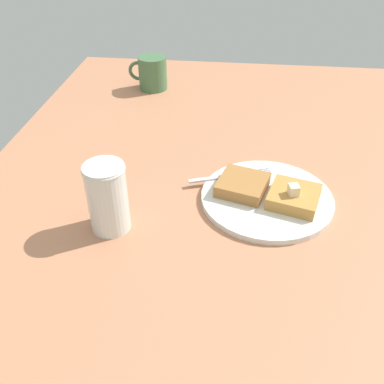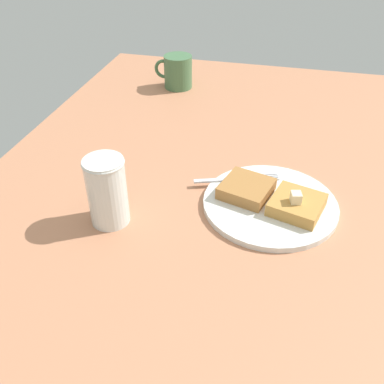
% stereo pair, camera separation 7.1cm
% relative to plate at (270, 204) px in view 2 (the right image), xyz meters
% --- Properties ---
extents(table_surface, '(1.30, 1.30, 0.02)m').
position_rel_plate_xyz_m(table_surface, '(-0.09, -0.05, -0.02)').
color(table_surface, '#B97855').
rests_on(table_surface, ground).
extents(plate, '(0.23, 0.23, 0.01)m').
position_rel_plate_xyz_m(plate, '(0.00, 0.00, 0.00)').
color(plate, silver).
rests_on(plate, table_surface).
extents(toast_slice_left, '(0.10, 0.10, 0.02)m').
position_rel_plate_xyz_m(toast_slice_left, '(-0.04, 0.01, 0.02)').
color(toast_slice_left, '#BC863E').
rests_on(toast_slice_left, plate).
extents(toast_slice_middle, '(0.10, 0.10, 0.02)m').
position_rel_plate_xyz_m(toast_slice_middle, '(0.04, -0.01, 0.02)').
color(toast_slice_middle, '#A76F38').
rests_on(toast_slice_middle, plate).
extents(butter_pat_primary, '(0.02, 0.02, 0.02)m').
position_rel_plate_xyz_m(butter_pat_primary, '(-0.04, 0.02, 0.04)').
color(butter_pat_primary, beige).
rests_on(butter_pat_primary, toast_slice_left).
extents(fork, '(0.16, 0.07, 0.00)m').
position_rel_plate_xyz_m(fork, '(0.06, -0.06, 0.01)').
color(fork, silver).
rests_on(fork, plate).
extents(syrup_jar, '(0.07, 0.07, 0.12)m').
position_rel_plate_xyz_m(syrup_jar, '(0.26, 0.10, 0.05)').
color(syrup_jar, '#341607').
rests_on(syrup_jar, table_surface).
extents(coffee_mug, '(0.10, 0.08, 0.09)m').
position_rel_plate_xyz_m(coffee_mug, '(0.30, -0.47, 0.04)').
color(coffee_mug, '#446F47').
rests_on(coffee_mug, table_surface).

